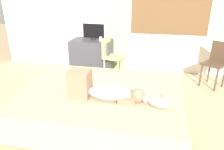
% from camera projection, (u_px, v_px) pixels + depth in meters
% --- Properties ---
extents(ground_plane, '(16.00, 16.00, 0.00)m').
position_uv_depth(ground_plane, '(107.00, 127.00, 2.93)').
color(ground_plane, tan).
extents(back_wall_with_window, '(6.40, 0.14, 2.90)m').
position_uv_depth(back_wall_with_window, '(134.00, 5.00, 4.59)').
color(back_wall_with_window, silver).
rests_on(back_wall_with_window, ground).
extents(bed, '(2.16, 1.74, 0.52)m').
position_uv_depth(bed, '(102.00, 107.00, 2.93)').
color(bed, '#997A56').
rests_on(bed, ground).
extents(person_lying, '(0.94, 0.28, 0.34)m').
position_uv_depth(person_lying, '(102.00, 90.00, 2.59)').
color(person_lying, '#8C939E').
rests_on(person_lying, bed).
extents(cat, '(0.35, 0.16, 0.21)m').
position_uv_depth(cat, '(157.00, 102.00, 2.40)').
color(cat, gray).
rests_on(cat, bed).
extents(desk, '(0.90, 0.56, 0.74)m').
position_uv_depth(desk, '(92.00, 56.00, 4.81)').
color(desk, '#38383D').
rests_on(desk, ground).
extents(tv_monitor, '(0.48, 0.10, 0.35)m').
position_uv_depth(tv_monitor, '(94.00, 32.00, 4.59)').
color(tv_monitor, black).
rests_on(tv_monitor, desk).
extents(cup, '(0.06, 0.06, 0.09)m').
position_uv_depth(cup, '(101.00, 39.00, 4.53)').
color(cup, white).
rests_on(cup, desk).
extents(chair_by_desk, '(0.44, 0.44, 0.86)m').
position_uv_depth(chair_by_desk, '(110.00, 54.00, 4.43)').
color(chair_by_desk, tan).
rests_on(chair_by_desk, ground).
extents(chair_spare, '(0.53, 0.53, 0.86)m').
position_uv_depth(chair_spare, '(217.00, 61.00, 4.03)').
color(chair_spare, '#4C3828').
rests_on(chair_spare, ground).
extents(curtain_left, '(0.44, 0.06, 2.32)m').
position_uv_depth(curtain_left, '(120.00, 19.00, 4.65)').
color(curtain_left, '#ADCC75').
rests_on(curtain_left, ground).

